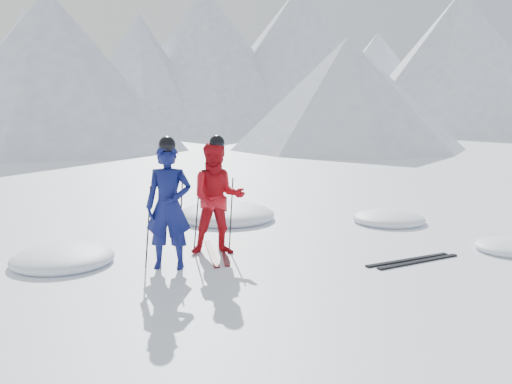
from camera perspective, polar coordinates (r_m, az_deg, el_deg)
name	(u,v)px	position (r m, az deg, el deg)	size (l,w,h in m)	color
ground	(369,250)	(9.91, 11.77, -6.02)	(160.00, 160.00, 0.00)	white
mountain_range	(175,52)	(44.78, -8.49, 14.35)	(106.15, 62.94, 15.53)	#B2BCD1
skier_blue	(169,207)	(8.57, -9.18, -1.52)	(0.72, 0.47, 1.98)	#0D134F
skier_red	(218,198)	(9.30, -4.07, -0.68)	(0.95, 0.74, 1.95)	#B80E18
pole_blue_left	(148,227)	(8.72, -11.28, -3.61)	(0.02, 0.02, 1.32)	black
pole_blue_right	(181,223)	(8.93, -7.95, -3.21)	(0.02, 0.02, 1.32)	black
pole_red_left	(197,216)	(9.51, -6.25, -2.49)	(0.02, 0.02, 1.30)	black
pole_red_right	(231,214)	(9.60, -2.64, -2.33)	(0.02, 0.02, 1.30)	black
ski_worn_left	(212,253)	(9.48, -4.69, -6.45)	(0.09, 1.70, 0.03)	black
ski_worn_right	(225,252)	(9.55, -3.32, -6.31)	(0.09, 1.70, 0.03)	black
ski_loose_a	(408,260)	(9.40, 15.70, -6.90)	(0.09, 1.70, 0.03)	black
ski_loose_b	(419,262)	(9.35, 16.75, -7.03)	(0.09, 1.70, 0.03)	black
snow_lumps	(253,230)	(11.25, -0.34, -4.00)	(8.83, 6.21, 0.48)	white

